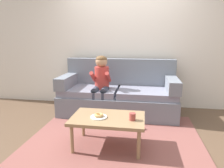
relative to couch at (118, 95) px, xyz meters
name	(u,v)px	position (x,y,z in m)	size (l,w,h in m)	color
ground	(117,132)	(0.10, -0.86, -0.36)	(10.00, 10.00, 0.00)	brown
wall_back	(127,38)	(0.10, 0.54, 1.04)	(8.00, 0.10, 2.80)	silver
area_rug	(115,140)	(0.10, -1.11, -0.35)	(2.39, 2.06, 0.01)	brown
couch	(118,95)	(0.00, 0.00, 0.00)	(2.13, 0.90, 1.01)	slate
coffee_table	(108,120)	(0.03, -1.29, 0.01)	(0.93, 0.59, 0.42)	#937551
person_child	(101,80)	(-0.29, -0.21, 0.31)	(0.34, 0.58, 1.10)	#AD3833
plate	(99,117)	(-0.08, -1.32, 0.07)	(0.21, 0.21, 0.01)	white
donut	(99,115)	(-0.08, -1.32, 0.09)	(0.12, 0.12, 0.04)	tan
mug	(132,117)	(0.35, -1.34, 0.10)	(0.08, 0.08, 0.09)	#993D38
toy_controller	(138,128)	(0.40, -0.72, -0.33)	(0.23, 0.09, 0.05)	red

